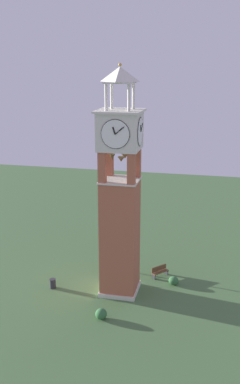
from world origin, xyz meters
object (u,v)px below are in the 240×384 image
Objects in this scene: park_bench at (160,271)px; trash_bin at (53,283)px; lamp_post at (104,242)px; clock_tower at (120,203)px.

park_bench is 9.27m from trash_bin.
lamp_post is at bearing -124.36° from trash_bin.
clock_tower is 6.75m from lamp_post.
park_bench is 0.41× the size of lamp_post.
lamp_post is at bearing -7.07° from park_bench.
park_bench is at bearing -154.55° from trash_bin.
clock_tower is at bearing 121.74° from lamp_post.
clock_tower reaches higher than park_bench.
trash_bin is at bearing 8.10° from clock_tower.
lamp_post reaches higher than trash_bin.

